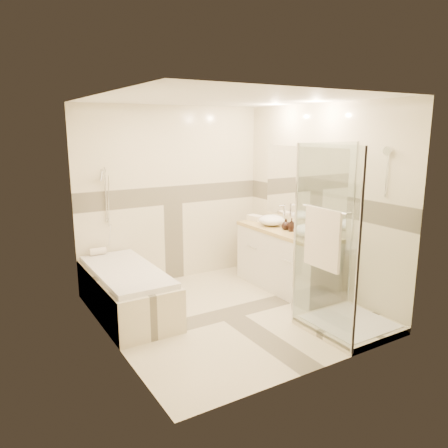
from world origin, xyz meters
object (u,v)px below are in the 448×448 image
amenity_bottle_b (286,224)px  shower_enclosure (339,286)px  bathtub (127,289)px  vessel_sink_far (309,231)px  vessel_sink_near (272,220)px  vanity (286,259)px  amenity_bottle_a (291,225)px

amenity_bottle_b → shower_enclosure: bearing=-102.1°
bathtub → shower_enclosure: size_ratio=0.83×
vessel_sink_far → amenity_bottle_b: bearing=90.0°
vessel_sink_near → amenity_bottle_b: vessel_sink_near is taller
vanity → amenity_bottle_a: size_ratio=9.17×
amenity_bottle_a → shower_enclosure: bearing=-103.3°
vessel_sink_far → amenity_bottle_a: (0.00, 0.35, 0.01)m
shower_enclosure → vessel_sink_near: 1.66m
amenity_bottle_b → vessel_sink_far: bearing=-90.0°
vessel_sink_far → amenity_bottle_b: 0.47m
bathtub → vanity: (2.15, -0.35, 0.12)m
vanity → shower_enclosure: size_ratio=0.79×
vessel_sink_near → amenity_bottle_a: 0.43m
vanity → amenity_bottle_b: (-0.02, -0.00, 0.50)m
bathtub → vanity: bearing=-9.2°
vessel_sink_near → vessel_sink_far: 0.78m
vessel_sink_far → amenity_bottle_b: vessel_sink_far is taller
bathtub → shower_enclosure: 2.47m
shower_enclosure → amenity_bottle_b: 1.36m
bathtub → amenity_bottle_a: size_ratio=9.63×
amenity_bottle_a → amenity_bottle_b: (0.00, 0.12, -0.01)m
vanity → amenity_bottle_b: size_ratio=10.95×
shower_enclosure → vessel_sink_far: size_ratio=5.13×
vanity → vessel_sink_far: (-0.02, -0.47, 0.50)m
amenity_bottle_a → amenity_bottle_b: 0.12m
vanity → amenity_bottle_a: amenity_bottle_a is taller
bathtub → vessel_sink_far: 2.36m
vessel_sink_near → amenity_bottle_b: size_ratio=2.52×
vessel_sink_near → vanity: bearing=-86.3°
vessel_sink_far → amenity_bottle_b: (0.00, 0.47, -0.01)m
bathtub → amenity_bottle_b: bearing=-9.3°
bathtub → amenity_bottle_b: amenity_bottle_b is taller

